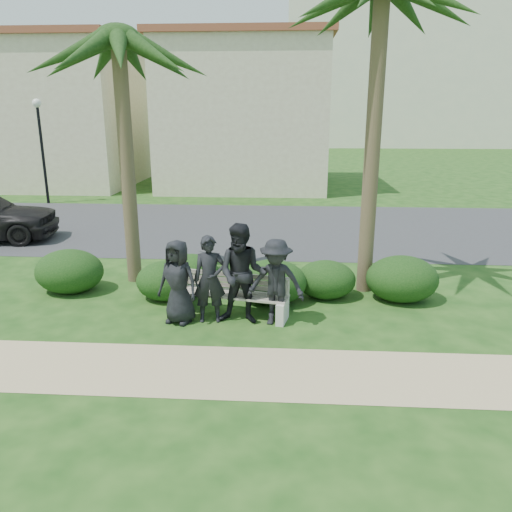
% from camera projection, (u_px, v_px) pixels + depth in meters
% --- Properties ---
extents(ground, '(160.00, 160.00, 0.00)m').
position_uv_depth(ground, '(219.00, 322.00, 9.31)').
color(ground, '#163E11').
rests_on(ground, ground).
extents(footpath, '(30.00, 1.60, 0.01)m').
position_uv_depth(footpath, '(204.00, 370.00, 7.58)').
color(footpath, tan).
rests_on(footpath, ground).
extents(asphalt_street, '(160.00, 8.00, 0.01)m').
position_uv_depth(asphalt_street, '(251.00, 227.00, 16.97)').
color(asphalt_street, '#2D2D30').
rests_on(asphalt_street, ground).
extents(stucco_bldg_left, '(10.40, 8.40, 7.30)m').
position_uv_depth(stucco_bldg_left, '(38.00, 114.00, 26.27)').
color(stucco_bldg_left, '#C5B994').
rests_on(stucco_bldg_left, ground).
extents(stucco_bldg_right, '(8.40, 8.40, 7.30)m').
position_uv_depth(stucco_bldg_right, '(246.00, 114.00, 25.59)').
color(stucco_bldg_right, '#C5B994').
rests_on(stucco_bldg_right, ground).
extents(hotel_tower, '(26.00, 18.00, 37.30)m').
position_uv_depth(hotel_tower, '(402.00, 24.00, 57.41)').
color(hotel_tower, '#F3E5CB').
rests_on(hotel_tower, ground).
extents(street_lamp, '(0.36, 0.36, 4.29)m').
position_uv_depth(street_lamp, '(40.00, 133.00, 20.54)').
color(street_lamp, black).
rests_on(street_lamp, ground).
extents(park_bench, '(2.33, 0.96, 0.78)m').
position_uv_depth(park_bench, '(230.00, 298.00, 9.56)').
color(park_bench, gray).
rests_on(park_bench, ground).
extents(man_a, '(0.89, 0.71, 1.58)m').
position_uv_depth(man_a, '(178.00, 282.00, 9.13)').
color(man_a, black).
rests_on(man_a, ground).
extents(man_b, '(0.65, 0.47, 1.64)m').
position_uv_depth(man_b, '(210.00, 279.00, 9.16)').
color(man_b, black).
rests_on(man_b, ground).
extents(man_c, '(0.98, 0.80, 1.88)m').
position_uv_depth(man_c, '(242.00, 274.00, 9.08)').
color(man_c, black).
rests_on(man_c, ground).
extents(man_d, '(1.14, 0.78, 1.62)m').
position_uv_depth(man_d, '(276.00, 282.00, 9.03)').
color(man_d, black).
rests_on(man_d, ground).
extents(hedge_a, '(1.47, 1.22, 0.96)m').
position_uv_depth(hedge_a, '(69.00, 270.00, 10.81)').
color(hedge_a, black).
rests_on(hedge_a, ground).
extents(hedge_b, '(1.28, 1.05, 0.83)m').
position_uv_depth(hedge_b, '(167.00, 280.00, 10.39)').
color(hedge_b, black).
rests_on(hedge_b, ground).
extents(hedge_c, '(1.30, 1.08, 0.85)m').
position_uv_depth(hedge_c, '(190.00, 272.00, 10.83)').
color(hedge_c, black).
rests_on(hedge_c, ground).
extents(hedge_d, '(1.41, 1.16, 0.92)m').
position_uv_depth(hedge_d, '(272.00, 281.00, 10.19)').
color(hedge_d, black).
rests_on(hedge_d, ground).
extents(hedge_e, '(1.25, 1.03, 0.81)m').
position_uv_depth(hedge_e, '(326.00, 278.00, 10.49)').
color(hedge_e, black).
rests_on(hedge_e, ground).
extents(hedge_f, '(1.48, 1.22, 0.97)m').
position_uv_depth(hedge_f, '(402.00, 278.00, 10.31)').
color(hedge_f, black).
rests_on(hedge_f, ground).
extents(palm_left, '(3.00, 3.00, 6.15)m').
position_uv_depth(palm_left, '(118.00, 41.00, 10.21)').
color(palm_left, brown).
rests_on(palm_left, ground).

